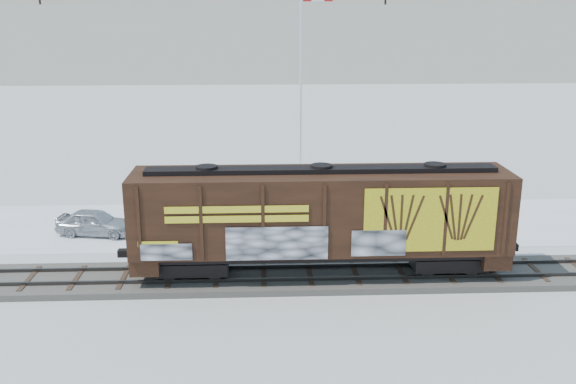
{
  "coord_description": "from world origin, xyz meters",
  "views": [
    {
      "loc": [
        -0.07,
        -25.73,
        11.35
      ],
      "look_at": [
        1.19,
        3.0,
        3.13
      ],
      "focal_mm": 40.0,
      "sensor_mm": 36.0,
      "label": 1
    }
  ],
  "objects_px": {
    "car_silver": "(95,222)",
    "car_white": "(198,217)",
    "car_dark": "(451,206)",
    "hopper_railcar": "(321,215)",
    "flagpole": "(302,119)"
  },
  "relations": [
    {
      "from": "hopper_railcar",
      "to": "car_white",
      "type": "relative_size",
      "value": 3.78
    },
    {
      "from": "flagpole",
      "to": "car_white",
      "type": "bearing_deg",
      "value": -133.51
    },
    {
      "from": "car_silver",
      "to": "hopper_railcar",
      "type": "bearing_deg",
      "value": -109.02
    },
    {
      "from": "flagpole",
      "to": "car_dark",
      "type": "xyz_separation_m",
      "value": [
        8.12,
        -4.8,
        -4.25
      ]
    },
    {
      "from": "hopper_railcar",
      "to": "flagpole",
      "type": "xyz_separation_m",
      "value": [
        0.05,
        13.12,
        1.93
      ]
    },
    {
      "from": "car_white",
      "to": "car_dark",
      "type": "distance_m",
      "value": 14.16
    },
    {
      "from": "flagpole",
      "to": "car_white",
      "type": "distance_m",
      "value": 9.61
    },
    {
      "from": "car_silver",
      "to": "car_dark",
      "type": "distance_m",
      "value": 19.45
    },
    {
      "from": "hopper_railcar",
      "to": "car_white",
      "type": "height_order",
      "value": "hopper_railcar"
    },
    {
      "from": "hopper_railcar",
      "to": "car_silver",
      "type": "distance_m",
      "value": 12.97
    },
    {
      "from": "flagpole",
      "to": "car_silver",
      "type": "bearing_deg",
      "value": -148.37
    },
    {
      "from": "car_silver",
      "to": "car_white",
      "type": "xyz_separation_m",
      "value": [
        5.25,
        0.63,
        0.02
      ]
    },
    {
      "from": "car_silver",
      "to": "car_white",
      "type": "height_order",
      "value": "car_white"
    },
    {
      "from": "car_dark",
      "to": "flagpole",
      "type": "bearing_deg",
      "value": 45.99
    },
    {
      "from": "hopper_railcar",
      "to": "car_dark",
      "type": "height_order",
      "value": "hopper_railcar"
    }
  ]
}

